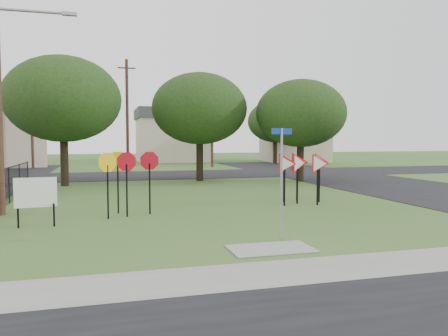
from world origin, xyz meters
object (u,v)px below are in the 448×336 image
Objects in this scene: info_board at (36,194)px; stop_sign_cluster at (126,168)px; street_name_sign at (281,176)px; yield_sign_cluster at (300,165)px.

stop_sign_cluster is at bearing 26.52° from info_board.
street_name_sign is 6.11m from stop_sign_cluster.
yield_sign_cluster is at bearing 14.00° from info_board.
street_name_sign is at bearing -52.74° from stop_sign_cluster.
info_board is at bearing -153.48° from stop_sign_cluster.
yield_sign_cluster reaches higher than info_board.
stop_sign_cluster reaches higher than yield_sign_cluster.
yield_sign_cluster is at bearing 60.77° from street_name_sign.
stop_sign_cluster is 7.11m from yield_sign_cluster.
street_name_sign is 1.31× the size of stop_sign_cluster.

